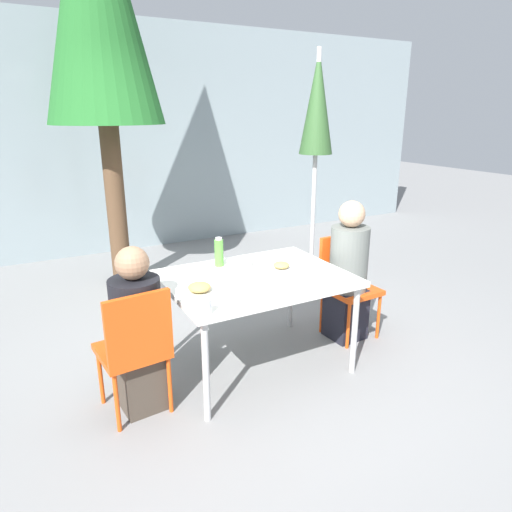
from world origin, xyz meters
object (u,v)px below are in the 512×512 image
(closed_umbrella, at_px, (317,117))
(drinking_cup, at_px, (205,307))
(chair_left, at_px, (135,344))
(chair_right, at_px, (345,278))
(salad_bowl, at_px, (239,263))
(person_left, at_px, (138,334))
(person_right, at_px, (348,274))
(bottle, at_px, (219,252))

(closed_umbrella, height_order, drinking_cup, closed_umbrella)
(chair_left, height_order, chair_right, same)
(salad_bowl, bearing_deg, chair_right, -7.46)
(person_left, xyz_separation_m, chair_right, (1.83, 0.21, -0.02))
(person_right, bearing_deg, chair_right, -121.89)
(salad_bowl, bearing_deg, chair_left, -155.66)
(bottle, xyz_separation_m, salad_bowl, (0.13, -0.08, -0.09))
(drinking_cup, bearing_deg, person_left, 132.78)
(closed_umbrella, bearing_deg, chair_right, -107.47)
(closed_umbrella, xyz_separation_m, bottle, (-1.36, -0.69, -0.97))
(chair_left, height_order, salad_bowl, chair_left)
(chair_right, bearing_deg, salad_bowl, -10.24)
(chair_left, distance_m, person_left, 0.10)
(person_left, relative_size, chair_right, 1.28)
(person_right, relative_size, closed_umbrella, 0.49)
(chair_right, bearing_deg, person_right, 58.11)
(person_right, bearing_deg, salad_bowl, -15.69)
(person_right, xyz_separation_m, closed_umbrella, (0.33, 0.98, 1.23))
(person_right, distance_m, closed_umbrella, 1.61)
(chair_right, height_order, drinking_cup, chair_right)
(closed_umbrella, bearing_deg, chair_left, -151.09)
(bottle, distance_m, drinking_cup, 0.88)
(person_right, xyz_separation_m, salad_bowl, (-0.90, 0.21, 0.18))
(closed_umbrella, xyz_separation_m, salad_bowl, (-1.23, -0.77, -1.05))
(person_right, relative_size, drinking_cup, 12.61)
(closed_umbrella, bearing_deg, bottle, -153.12)
(chair_right, relative_size, bottle, 3.82)
(person_left, distance_m, salad_bowl, 0.97)
(chair_left, relative_size, person_right, 0.72)
(bottle, bearing_deg, person_left, -151.07)
(bottle, relative_size, salad_bowl, 1.17)
(closed_umbrella, height_order, bottle, closed_umbrella)
(person_left, distance_m, closed_umbrella, 2.71)
(chair_right, height_order, salad_bowl, chair_right)
(person_right, xyz_separation_m, drinking_cup, (-1.46, -0.47, 0.21))
(chair_left, xyz_separation_m, closed_umbrella, (2.16, 1.19, 1.30))
(chair_left, relative_size, salad_bowl, 4.45)
(person_right, height_order, closed_umbrella, closed_umbrella)
(chair_left, xyz_separation_m, drinking_cup, (0.36, -0.26, 0.27))
(chair_left, relative_size, person_left, 0.78)
(drinking_cup, height_order, salad_bowl, drinking_cup)
(chair_left, xyz_separation_m, person_right, (1.83, 0.21, 0.07))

